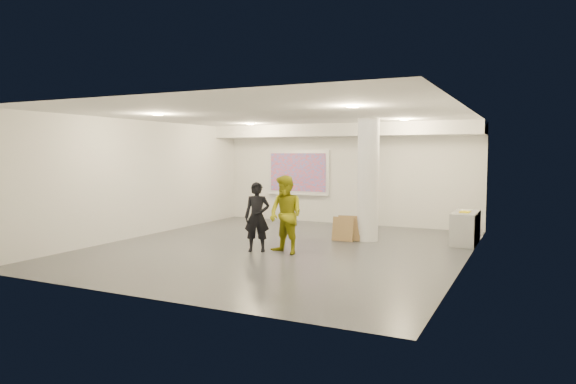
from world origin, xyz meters
The scene contains 20 objects.
floor centered at (0.00, 0.00, 0.00)m, with size 8.00×9.00×0.01m, color #3B3F43.
ceiling centered at (0.00, 0.00, 3.00)m, with size 8.00×9.00×0.01m, color silver.
wall_back centered at (0.00, 4.50, 1.50)m, with size 8.00×0.01×3.00m, color silver.
wall_front centered at (0.00, -4.50, 1.50)m, with size 8.00×0.01×3.00m, color silver.
wall_left centered at (-4.00, 0.00, 1.50)m, with size 0.01×9.00×3.00m, color silver.
wall_right centered at (4.00, 0.00, 1.50)m, with size 0.01×9.00×3.00m, color silver.
soffit_band centered at (0.00, 3.95, 2.82)m, with size 8.00×1.10×0.36m, color white.
downlight_nw centered at (-2.20, 2.50, 2.98)m, with size 0.22×0.22×0.02m, color #F3C889.
downlight_ne centered at (2.20, 2.50, 2.98)m, with size 0.22×0.22×0.02m, color #F3C889.
downlight_sw centered at (-2.20, -1.50, 2.98)m, with size 0.22×0.22×0.02m, color #F3C889.
downlight_se centered at (2.20, -1.50, 2.98)m, with size 0.22×0.22×0.02m, color #F3C889.
column centered at (1.50, 1.80, 1.50)m, with size 0.52×0.52×3.00m, color white.
projection_screen centered at (-1.60, 4.45, 1.53)m, with size 2.10×0.13×1.42m.
credenza centered at (3.72, 2.40, 0.38)m, with size 0.55×1.31×0.76m, color #9B9EA0.
papers_stack centered at (3.69, 2.66, 0.77)m, with size 0.25×0.31×0.02m, color white.
postit_pad centered at (3.72, 2.25, 0.78)m, with size 0.22×0.29×0.03m, color yellow.
cardboard_back centered at (1.09, 1.61, 0.31)m, with size 0.57×0.05×0.62m, color olive.
cardboard_front centered at (0.97, 1.48, 0.30)m, with size 0.54×0.05×0.59m, color olive.
woman centered at (-0.27, -0.59, 0.76)m, with size 0.56×0.36×1.52m, color black.
man centered at (0.41, -0.56, 0.84)m, with size 0.82×0.64×1.68m, color #979512.
Camera 1 is at (5.17, -10.32, 2.15)m, focal length 32.00 mm.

